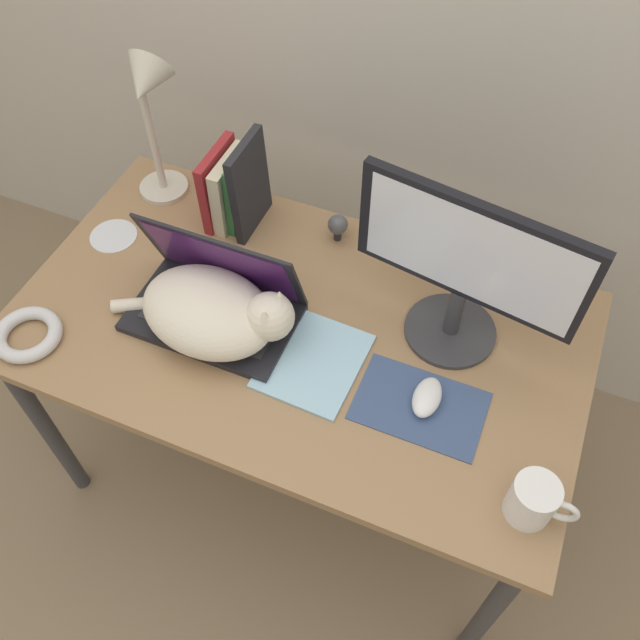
# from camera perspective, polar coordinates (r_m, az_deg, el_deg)

# --- Properties ---
(ground_plane) EXTENTS (12.00, 12.00, 0.00)m
(ground_plane) POSITION_cam_1_polar(r_m,az_deg,el_deg) (2.07, -5.75, -20.52)
(ground_plane) COLOR #847056
(desk) EXTENTS (1.31, 0.75, 0.73)m
(desk) POSITION_cam_1_polar(r_m,az_deg,el_deg) (1.62, -1.78, -1.97)
(desk) COLOR #93704C
(desk) RESTS_ON ground_plane
(laptop) EXTENTS (0.38, 0.23, 0.23)m
(laptop) POSITION_cam_1_polar(r_m,az_deg,el_deg) (1.56, -8.79, 1.64)
(laptop) COLOR black
(laptop) RESTS_ON desk
(cat) EXTENTS (0.44, 0.26, 0.16)m
(cat) POSITION_cam_1_polar(r_m,az_deg,el_deg) (1.50, -8.89, 0.67)
(cat) COLOR beige
(cat) RESTS_ON desk
(external_monitor) EXTENTS (0.48, 0.21, 0.39)m
(external_monitor) POSITION_cam_1_polar(r_m,az_deg,el_deg) (1.40, 12.22, 4.33)
(external_monitor) COLOR #333338
(external_monitor) RESTS_ON desk
(mousepad) EXTENTS (0.27, 0.18, 0.00)m
(mousepad) POSITION_cam_1_polar(r_m,az_deg,el_deg) (1.45, 8.40, -7.17)
(mousepad) COLOR #384C75
(mousepad) RESTS_ON desk
(computer_mouse) EXTENTS (0.06, 0.10, 0.04)m
(computer_mouse) POSITION_cam_1_polar(r_m,az_deg,el_deg) (1.44, 9.00, -6.45)
(computer_mouse) COLOR silver
(computer_mouse) RESTS_ON mousepad
(book_row) EXTENTS (0.12, 0.17, 0.25)m
(book_row) POSITION_cam_1_polar(r_m,az_deg,el_deg) (1.73, -7.22, 11.02)
(book_row) COLOR maroon
(book_row) RESTS_ON desk
(desk_lamp) EXTENTS (0.17, 0.17, 0.44)m
(desk_lamp) POSITION_cam_1_polar(r_m,az_deg,el_deg) (1.70, -14.21, 17.05)
(desk_lamp) COLOR beige
(desk_lamp) RESTS_ON desk
(cable_coil) EXTENTS (0.15, 0.15, 0.03)m
(cable_coil) POSITION_cam_1_polar(r_m,az_deg,el_deg) (1.66, -23.40, -1.13)
(cable_coil) COLOR silver
(cable_coil) RESTS_ON desk
(notepad) EXTENTS (0.21, 0.25, 0.01)m
(notepad) POSITION_cam_1_polar(r_m,az_deg,el_deg) (1.49, -0.57, -3.48)
(notepad) COLOR #99C6E0
(notepad) RESTS_ON desk
(webcam) EXTENTS (0.05, 0.05, 0.08)m
(webcam) POSITION_cam_1_polar(r_m,az_deg,el_deg) (1.70, 1.51, 7.98)
(webcam) COLOR #232328
(webcam) RESTS_ON desk
(mug) EXTENTS (0.13, 0.09, 0.10)m
(mug) POSITION_cam_1_polar(r_m,az_deg,el_deg) (1.35, 17.56, -14.31)
(mug) COLOR white
(mug) RESTS_ON desk
(cd_disc) EXTENTS (0.12, 0.12, 0.00)m
(cd_disc) POSITION_cam_1_polar(r_m,az_deg,el_deg) (1.82, -17.00, 6.79)
(cd_disc) COLOR silver
(cd_disc) RESTS_ON desk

